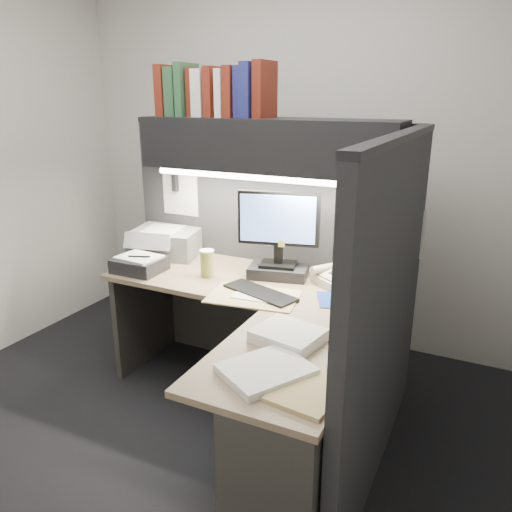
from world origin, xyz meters
name	(u,v)px	position (x,y,z in m)	size (l,w,h in m)	color
floor	(188,432)	(0.00, 0.00, 0.00)	(3.50, 3.50, 0.00)	black
wall_back	(295,156)	(0.00, 1.50, 1.35)	(3.50, 0.04, 2.70)	beige
partition_back	(265,250)	(0.03, 0.93, 0.80)	(1.90, 0.06, 1.60)	black
partition_right	(385,321)	(0.98, 0.18, 0.80)	(0.06, 1.50, 1.60)	black
desk	(257,381)	(0.43, 0.00, 0.44)	(1.70, 1.53, 0.73)	#8B7858
overhead_shelf	(267,145)	(0.12, 0.75, 1.50)	(1.55, 0.34, 0.30)	black
task_light_tube	(257,178)	(0.12, 0.61, 1.33)	(0.04, 0.04, 1.32)	white
monitor	(278,244)	(0.24, 0.67, 0.94)	(0.48, 0.28, 0.52)	black
keyboard	(260,293)	(0.26, 0.37, 0.74)	(0.44, 0.15, 0.02)	black
mousepad	(341,300)	(0.69, 0.49, 0.73)	(0.25, 0.22, 0.00)	navy
mouse	(340,295)	(0.68, 0.50, 0.75)	(0.07, 0.10, 0.04)	black
telephone	(335,277)	(0.58, 0.71, 0.77)	(0.20, 0.21, 0.08)	#C1B294
coffee_cup	(207,264)	(-0.15, 0.50, 0.81)	(0.08, 0.08, 0.15)	tan
printer	(167,242)	(-0.63, 0.75, 0.82)	(0.44, 0.37, 0.18)	gray
notebook_stack	(140,265)	(-0.57, 0.39, 0.77)	(0.29, 0.24, 0.09)	black
open_folder	(254,297)	(0.25, 0.32, 0.73)	(0.48, 0.31, 0.01)	tan
paper_stack_a	(288,335)	(0.61, -0.06, 0.76)	(0.28, 0.24, 0.05)	white
paper_stack_b	(266,370)	(0.64, -0.36, 0.75)	(0.27, 0.33, 0.03)	white
manila_stack	(309,390)	(0.83, -0.40, 0.74)	(0.23, 0.29, 0.02)	tan
binder_row	(214,92)	(-0.22, 0.75, 1.79)	(0.72, 0.26, 0.31)	maroon
pinned_papers	(301,233)	(0.42, 0.56, 1.05)	(1.76, 1.31, 0.51)	white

